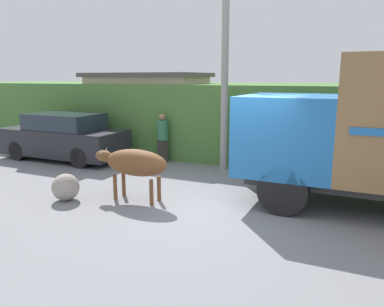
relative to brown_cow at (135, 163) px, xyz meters
name	(u,v)px	position (x,y,z in m)	size (l,w,h in m)	color
ground_plane	(233,207)	(2.23, 0.45, -0.88)	(60.00, 60.00, 0.00)	gray
hillside_embankment	(292,119)	(2.23, 7.20, 0.40)	(32.00, 6.36, 2.56)	#4C7A38
building_backdrop	(148,111)	(-3.04, 5.58, 0.62)	(4.58, 2.70, 2.97)	#C6B793
brown_cow	(135,163)	(0.00, 0.00, 0.00)	(1.92, 0.61, 1.20)	brown
parked_suv	(63,137)	(-4.65, 2.65, -0.10)	(4.42, 1.72, 1.60)	#232328
pedestrian_on_hill	(163,136)	(-1.36, 3.75, 0.00)	(0.47, 0.47, 1.62)	#38332D
utility_pole	(225,58)	(0.84, 3.63, 2.46)	(0.90, 0.21, 6.44)	#9E998E
roadside_rock	(66,187)	(-1.44, -0.71, -0.56)	(0.63, 0.63, 0.63)	gray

